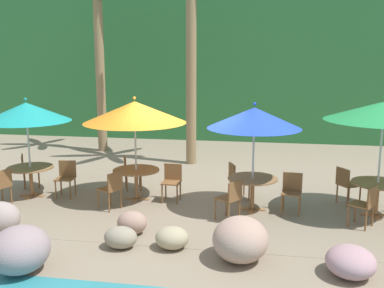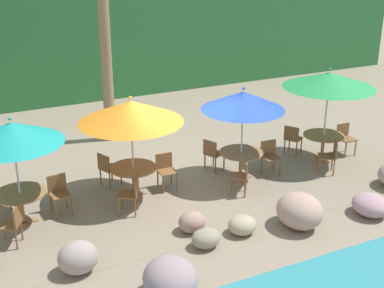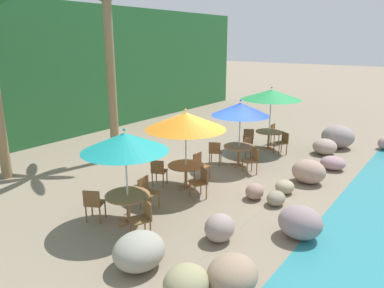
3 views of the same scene
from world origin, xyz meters
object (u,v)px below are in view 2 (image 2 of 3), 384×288
chair_blue_left (242,175)px  dining_table_green (323,139)px  dining_table_teal (20,198)px  chair_teal_seaward (59,191)px  dining_table_orange (133,172)px  umbrella_green (329,80)px  dining_table_blue (241,157)px  umbrella_teal (12,133)px  chair_blue_seaward (270,155)px  chair_green_left (330,155)px  chair_blue_inland (212,153)px  umbrella_blue (243,101)px  umbrella_orange (131,111)px  chair_green_seaward (345,137)px  chair_orange_inland (107,167)px  chair_orange_left (132,192)px  chair_green_inland (292,138)px  chair_orange_seaward (166,168)px  chair_teal_left (13,222)px

chair_blue_left → dining_table_green: bearing=15.0°
dining_table_teal → chair_teal_seaward: chair_teal_seaward is taller
dining_table_orange → chair_blue_left: chair_blue_left is taller
umbrella_green → dining_table_blue: bearing=-178.5°
umbrella_teal → chair_blue_seaward: 6.39m
dining_table_teal → chair_green_left: size_ratio=1.26×
chair_blue_inland → dining_table_green: chair_blue_inland is taller
umbrella_blue → chair_green_left: size_ratio=2.77×
umbrella_green → chair_blue_inland: bearing=167.5°
chair_teal_seaward → umbrella_orange: size_ratio=0.35×
chair_blue_left → chair_green_seaward: bearing=13.3°
chair_teal_seaward → chair_green_seaward: size_ratio=1.00×
dining_table_teal → chair_blue_inland: size_ratio=1.26×
chair_orange_inland → chair_blue_inland: 2.75m
dining_table_green → chair_orange_left: bearing=-174.3°
dining_table_teal → chair_green_seaward: (8.83, 0.08, -0.10)m
chair_blue_seaward → chair_green_inland: bearing=30.9°
dining_table_orange → chair_blue_inland: bearing=11.1°
umbrella_teal → dining_table_teal: 1.46m
chair_green_left → dining_table_green: bearing=63.8°
umbrella_green → dining_table_green: umbrella_green is taller
chair_orange_inland → chair_orange_seaward: bearing=-28.3°
dining_table_teal → umbrella_orange: (2.60, 0.19, 1.49)m
chair_teal_left → chair_blue_left: (5.22, -0.04, 0.00)m
chair_blue_inland → chair_green_left: 3.04m
dining_table_orange → dining_table_green: bearing=-2.3°
chair_green_seaward → chair_green_left: bearing=-144.6°
chair_green_seaward → chair_blue_left: bearing=-166.7°
chair_teal_seaward → dining_table_blue: size_ratio=0.79×
umbrella_blue → chair_blue_seaward: bearing=-0.7°
chair_orange_left → chair_orange_seaward: bearing=36.4°
dining_table_teal → chair_teal_seaward: size_ratio=1.26×
dining_table_orange → chair_blue_seaward: chair_blue_seaward is taller
umbrella_orange → chair_blue_inland: bearing=11.1°
dining_table_orange → chair_orange_inland: bearing=118.1°
umbrella_orange → chair_green_left: size_ratio=2.83×
chair_blue_inland → chair_orange_seaward: bearing=-165.6°
dining_table_orange → chair_orange_left: bearing=-112.5°
dining_table_orange → umbrella_green: bearing=-2.3°
dining_table_orange → dining_table_teal: bearing=-175.8°
umbrella_blue → chair_green_inland: 2.72m
dining_table_teal → chair_orange_inland: size_ratio=1.26×
umbrella_green → umbrella_blue: bearing=-178.5°
chair_teal_left → umbrella_blue: bearing=7.1°
dining_table_green → umbrella_teal: bearing=179.8°
chair_teal_seaward → chair_green_left: 6.83m
umbrella_green → dining_table_teal: bearing=179.8°
umbrella_teal → chair_green_seaward: 8.97m
chair_blue_left → chair_green_inland: (2.52, 1.49, 0.00)m
chair_orange_left → chair_blue_inland: bearing=25.1°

